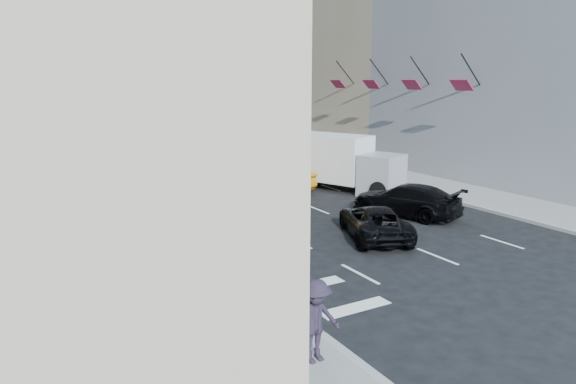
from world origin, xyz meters
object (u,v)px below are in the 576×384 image
city_bus (104,128)px  box_truck (344,162)px  black_sedan_mercedes (406,200)px  planter_shrub (238,250)px  skateboarder (247,247)px  trash_can (158,279)px  black_sedan_lincoln (374,222)px

city_bus → box_truck: city_bus is taller
black_sedan_mercedes → city_bus: size_ratio=0.43×
planter_shrub → skateboarder: bearing=56.9°
city_bus → trash_can: 38.94m
city_bus → box_truck: size_ratio=1.74×
black_sedan_mercedes → planter_shrub: planter_shrub is taller
black_sedan_lincoln → skateboarder: bearing=31.6°
skateboarder → planter_shrub: 1.90m
city_bus → trash_can: size_ratio=13.02×
planter_shrub → city_bus: bearing=85.2°
skateboarder → trash_can: 3.33m
city_bus → planter_shrub: city_bus is taller
trash_can → skateboarder: bearing=13.8°
black_sedan_lincoln → planter_shrub: (-7.10, -2.41, 0.69)m
black_sedan_lincoln → planter_shrub: 7.53m
box_truck → planter_shrub: box_truck is taller
trash_can → black_sedan_lincoln: bearing=10.1°
black_sedan_mercedes → trash_can: 13.35m
planter_shrub → trash_can: bearing=161.6°
skateboarder → city_bus: 37.82m
black_sedan_mercedes → trash_can: black_sedan_mercedes is taller
box_truck → planter_shrub: 15.68m
black_sedan_mercedes → city_bus: bearing=-98.4°
trash_can → planter_shrub: planter_shrub is taller
black_sedan_mercedes → trash_can: size_ratio=5.58×
skateboarder → planter_shrub: planter_shrub is taller
black_sedan_lincoln → trash_can: size_ratio=5.06×
black_sedan_lincoln → black_sedan_mercedes: black_sedan_mercedes is taller
box_truck → planter_shrub: size_ratio=2.79×
skateboarder → city_bus: bearing=-91.1°
skateboarder → black_sedan_lincoln: bearing=-169.5°
black_sedan_mercedes → box_truck: bearing=-118.2°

